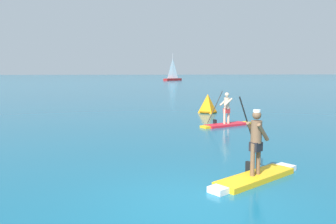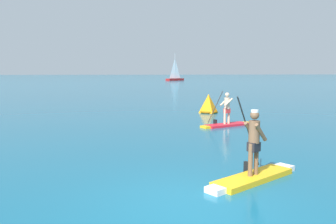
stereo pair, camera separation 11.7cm
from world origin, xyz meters
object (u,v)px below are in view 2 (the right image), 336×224
object	(u,v)px
paddleboarder_far_right	(226,119)
race_marker_buoy	(208,105)
paddleboarder_mid_center	(254,167)
sailboat_right_horizon	(175,77)

from	to	relation	value
paddleboarder_far_right	race_marker_buoy	bearing A→B (deg)	-118.13
paddleboarder_mid_center	paddleboarder_far_right	xyz separation A→B (m)	(1.87, 8.13, 0.01)
paddleboarder_mid_center	sailboat_right_horizon	size ratio (longest dim) A/B	0.39
race_marker_buoy	sailboat_right_horizon	distance (m)	70.97
paddleboarder_far_right	race_marker_buoy	size ratio (longest dim) A/B	2.36
paddleboarder_far_right	sailboat_right_horizon	distance (m)	76.22
paddleboarder_mid_center	race_marker_buoy	size ratio (longest dim) A/B	2.37
paddleboarder_mid_center	sailboat_right_horizon	bearing A→B (deg)	49.65
sailboat_right_horizon	race_marker_buoy	bearing A→B (deg)	42.29
paddleboarder_mid_center	race_marker_buoy	xyz separation A→B (m)	(2.35, 13.35, 0.18)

